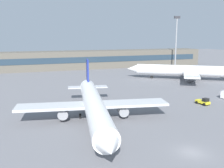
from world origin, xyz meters
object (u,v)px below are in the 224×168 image
(airplane_near, at_px, (94,105))
(airplane_mid, at_px, (187,71))
(floodlight_tower_west, at_px, (176,38))
(baggage_tug_yellow, at_px, (203,101))

(airplane_near, bearing_deg, airplane_mid, 37.50)
(airplane_near, distance_m, airplane_mid, 58.66)
(airplane_near, height_order, floodlight_tower_west, floodlight_tower_west)
(baggage_tug_yellow, bearing_deg, airplane_mid, 61.44)
(baggage_tug_yellow, distance_m, floodlight_tower_west, 75.70)
(floodlight_tower_west, bearing_deg, airplane_near, -132.25)
(baggage_tug_yellow, bearing_deg, airplane_near, -173.44)
(airplane_near, height_order, baggage_tug_yellow, airplane_near)
(airplane_near, relative_size, floodlight_tower_west, 1.66)
(airplane_mid, bearing_deg, floodlight_tower_west, 63.93)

